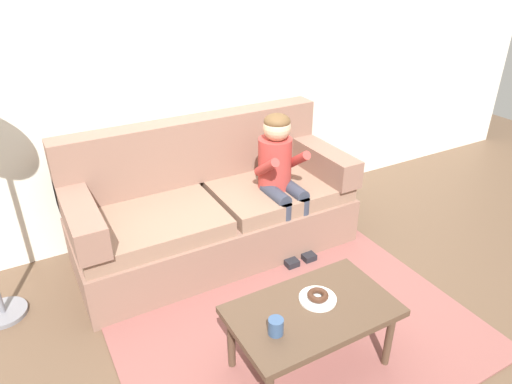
{
  "coord_description": "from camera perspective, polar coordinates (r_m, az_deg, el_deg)",
  "views": [
    {
      "loc": [
        -1.3,
        -2.05,
        2.16
      ],
      "look_at": [
        0.09,
        0.45,
        0.65
      ],
      "focal_mm": 32.13,
      "sensor_mm": 36.0,
      "label": 1
    }
  ],
  "objects": [
    {
      "name": "area_rug",
      "position": [
        3.09,
        5.06,
        -16.47
      ],
      "size": [
        2.2,
        1.72,
        0.01
      ],
      "primitive_type": "cube",
      "color": "brown",
      "rests_on": "ground"
    },
    {
      "name": "couch",
      "position": [
        3.63,
        -5.48,
        -2.08
      ],
      "size": [
        2.14,
        0.9,
        1.02
      ],
      "color": "#846051",
      "rests_on": "ground"
    },
    {
      "name": "wall_back",
      "position": [
        3.76,
        -8.63,
        15.89
      ],
      "size": [
        8.0,
        0.1,
        2.8
      ],
      "primitive_type": "cube",
      "color": "silver",
      "rests_on": "ground"
    },
    {
      "name": "person_child",
      "position": [
        3.51,
        3.01,
        2.75
      ],
      "size": [
        0.34,
        0.58,
        1.1
      ],
      "color": "#AD3833",
      "rests_on": "ground"
    },
    {
      "name": "coffee_table",
      "position": [
        2.62,
        7.01,
        -14.98
      ],
      "size": [
        0.91,
        0.54,
        0.43
      ],
      "color": "#4C3828",
      "rests_on": "ground"
    },
    {
      "name": "donut",
      "position": [
        2.62,
        7.71,
        -12.62
      ],
      "size": [
        0.13,
        0.13,
        0.04
      ],
      "primitive_type": "torus",
      "rotation": [
        0.0,
        0.0,
        0.1
      ],
      "color": "#422619",
      "rests_on": "plate"
    },
    {
      "name": "ground",
      "position": [
        3.24,
        2.54,
        -13.89
      ],
      "size": [
        10.0,
        10.0,
        0.0
      ],
      "primitive_type": "plane",
      "color": "brown"
    },
    {
      "name": "plate",
      "position": [
        2.64,
        7.68,
        -13.03
      ],
      "size": [
        0.21,
        0.21,
        0.01
      ],
      "primitive_type": "cylinder",
      "color": "white",
      "rests_on": "coffee_table"
    },
    {
      "name": "mug",
      "position": [
        2.41,
        2.48,
        -16.38
      ],
      "size": [
        0.08,
        0.08,
        0.09
      ],
      "primitive_type": "cylinder",
      "color": "#334C72",
      "rests_on": "coffee_table"
    }
  ]
}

